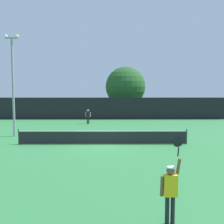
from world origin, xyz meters
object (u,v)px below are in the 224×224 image
tennis_ball (143,148)px  parked_car_near (170,110)px  large_tree (126,87)px  player_serving (171,186)px  light_pole (13,79)px  player_receiving (88,115)px

tennis_ball → parked_car_near: (6.78, 22.36, 0.74)m
large_tree → parked_car_near: size_ratio=1.69×
player_serving → parked_car_near: player_serving is taller
light_pole → player_serving: bearing=-56.1°
player_receiving → tennis_ball: size_ratio=23.63×
player_receiving → large_tree: large_tree is taller
tennis_ball → light_pole: light_pole is taller
tennis_ball → parked_car_near: 23.38m
parked_car_near → tennis_ball: bearing=-105.0°
player_receiving → tennis_ball: 13.58m
player_receiving → light_pole: 10.33m
light_pole → large_tree: size_ratio=1.14×
player_receiving → parked_car_near: (11.43, 9.64, -0.20)m
tennis_ball → large_tree: (0.09, 21.90, 4.25)m
player_serving → light_pole: (-9.64, 14.36, 3.57)m
player_receiving → large_tree: bearing=-117.3°
player_serving → parked_car_near: bearing=77.3°
player_serving → large_tree: (0.51, 31.53, 3.17)m
player_serving → tennis_ball: player_serving is taller
light_pole → large_tree: (10.15, 17.17, -0.40)m
tennis_ball → parked_car_near: parked_car_near is taller
player_serving → player_receiving: bearing=100.7°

